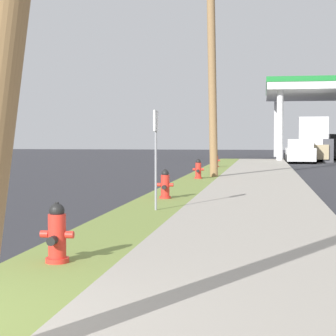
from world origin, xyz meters
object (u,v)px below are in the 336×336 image
Objects in this scene: fire_hydrant_third at (198,170)px; fire_hydrant_fourth at (216,161)px; fire_hydrant_nearest at (57,236)px; fire_hydrant_second at (165,186)px; car_navy_by_near_pump at (318,149)px; street_sign_post at (156,139)px; utility_pole_midground at (212,65)px; car_white_by_far_pump at (300,152)px; truck_tan_on_apron at (313,140)px.

fire_hydrant_fourth is at bearing 90.35° from fire_hydrant_third.
fire_hydrant_nearest is 1.00× the size of fire_hydrant_second.
car_navy_by_near_pump reaches higher than fire_hydrant_third.
street_sign_post is (0.20, -2.40, 1.19)m from fire_hydrant_second.
utility_pole_midground is 1.91× the size of car_white_by_far_pump.
street_sign_post is 39.01m from car_navy_by_near_pump.
fire_hydrant_fourth is at bearing -109.56° from car_navy_by_near_pump.
utility_pole_midground reaches higher than truck_tan_on_apron.
fire_hydrant_fourth is at bearing 90.00° from fire_hydrant_nearest.
truck_tan_on_apron reaches higher than fire_hydrant_nearest.
fire_hydrant_second is 2.69m from street_sign_post.
car_white_by_far_pump is at bearing -106.95° from truck_tan_on_apron.
fire_hydrant_third is 18.69m from car_white_by_far_pump.
utility_pole_midground is 17.84m from car_white_by_far_pump.
street_sign_post reaches higher than fire_hydrant_nearest.
utility_pole_midground is 21.47m from truck_tan_on_apron.
car_navy_by_near_pump is at bearing 81.01° from fire_hydrant_nearest.
utility_pole_midground reaches higher than car_navy_by_near_pump.
truck_tan_on_apron is (-0.95, -6.84, 0.77)m from car_navy_by_near_pump.
utility_pole_midground is at bearing 87.25° from fire_hydrant_second.
fire_hydrant_fourth is (-0.04, 16.50, 0.00)m from fire_hydrant_second.
street_sign_post is (-0.21, -11.06, -2.89)m from utility_pole_midground.
fire_hydrant_third is 0.35× the size of street_sign_post.
fire_hydrant_nearest is at bearing -91.58° from utility_pole_midground.
fire_hydrant_fourth is at bearing 93.32° from utility_pole_midground.
utility_pole_midground is (0.42, 8.66, 4.08)m from fire_hydrant_second.
fire_hydrant_second is at bearing -89.87° from fire_hydrant_fourth.
car_white_by_far_pump is at bearing 61.63° from fire_hydrant_fourth.
fire_hydrant_nearest is at bearing -90.20° from fire_hydrant_third.
fire_hydrant_third is at bearing 89.80° from fire_hydrant_nearest.
street_sign_post reaches higher than fire_hydrant_second.
utility_pole_midground is 11.43m from street_sign_post.
fire_hydrant_third is 1.00× the size of fire_hydrant_fourth.
car_white_by_far_pump is (4.42, 16.86, -3.80)m from utility_pole_midground.
fire_hydrant_third is 9.94m from street_sign_post.
utility_pole_midground is at bearing 88.42° from fire_hydrant_nearest.
fire_hydrant_second and fire_hydrant_third have the same top height.
truck_tan_on_apron reaches higher than fire_hydrant_third.
fire_hydrant_fourth is at bearing 90.73° from street_sign_post.
car_white_by_far_pump is 0.69× the size of truck_tan_on_apron.
street_sign_post is at bearing 87.46° from fire_hydrant_nearest.
utility_pole_midground is 1.90× the size of car_navy_by_near_pump.
utility_pole_midground reaches higher than fire_hydrant_second.
utility_pole_midground is 28.38m from car_navy_by_near_pump.
street_sign_post is at bearing -88.92° from fire_hydrant_third.
fire_hydrant_third is (0.05, 15.27, 0.00)m from fire_hydrant_nearest.
fire_hydrant_third is at bearing -108.49° from utility_pole_midground.
car_navy_by_near_pump and car_white_by_far_pump have the same top height.
car_white_by_far_pump is (4.63, 27.92, -0.91)m from street_sign_post.
car_white_by_far_pump is (4.87, 33.33, 0.28)m from fire_hydrant_nearest.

